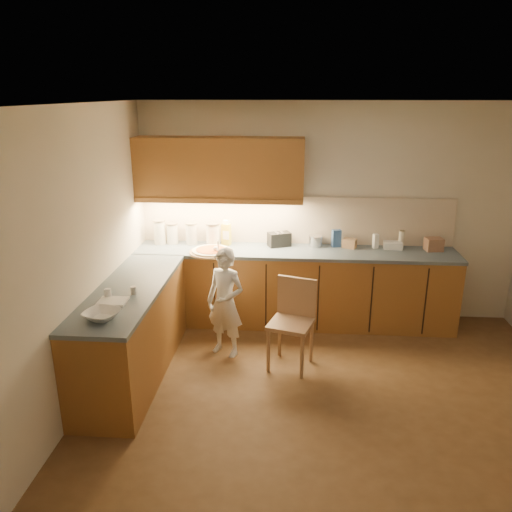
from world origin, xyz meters
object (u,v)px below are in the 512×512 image
Objects in this scene: child at (225,303)px; oil_jug at (226,234)px; pizza_on_board at (211,251)px; toaster at (279,239)px; wooden_chair at (293,317)px.

oil_jug is at bearing 121.24° from child.
toaster is (0.77, 0.34, 0.06)m from pizza_on_board.
pizza_on_board is at bearing -179.62° from toaster.
oil_jug reaches higher than pizza_on_board.
oil_jug reaches higher than child.
child is 3.86× the size of oil_jug.
child is at bearing -69.27° from pizza_on_board.
child is 1.19m from toaster.
pizza_on_board is 0.55× the size of wooden_chair.
toaster is at bearing 116.17° from wooden_chair.
toaster is at bearing 86.48° from child.
child is 1.29× the size of wooden_chair.
child reaches higher than pizza_on_board.
child is 1.10m from oil_jug.
child is (0.24, -0.64, -0.35)m from pizza_on_board.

